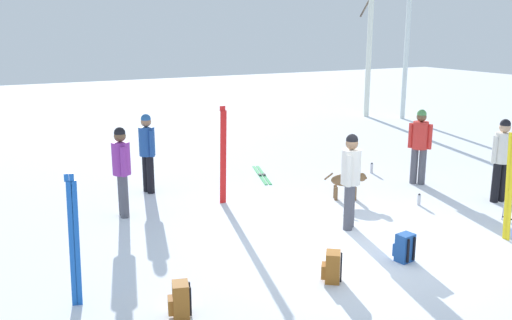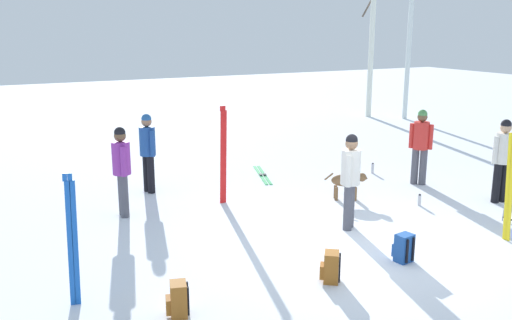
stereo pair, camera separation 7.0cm
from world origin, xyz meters
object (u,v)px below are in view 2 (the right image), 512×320
object	(u,v)px
person_0	(503,155)
backpack_0	(404,248)
person_3	(122,166)
backpack_2	(178,300)
ski_pair_planted_2	(509,185)
ski_pair_planted_1	(73,241)
birch_tree_2	(372,26)
backpack_1	(331,267)
person_4	(421,142)
dog	(348,181)
water_bottle_0	(373,168)
birch_tree_3	(411,19)
ski_pair_lying_0	(262,175)
ski_pair_planted_0	(223,156)
person_2	(148,148)
person_1	(350,175)
water_bottle_1	(419,200)

from	to	relation	value
person_0	backpack_0	xyz separation A→B (m)	(-3.77, -1.41, -0.77)
person_3	backpack_2	bearing A→B (deg)	-94.72
ski_pair_planted_2	backpack_2	size ratio (longest dim) A/B	4.36
ski_pair_planted_1	birch_tree_2	bearing A→B (deg)	39.22
ski_pair_planted_1	backpack_1	size ratio (longest dim) A/B	4.02
ski_pair_planted_1	backpack_0	world-z (taller)	ski_pair_planted_1
person_4	birch_tree_2	distance (m)	10.04
dog	ski_pair_planted_1	xyz separation A→B (m)	(-5.81, -2.10, 0.49)
water_bottle_0	birch_tree_3	world-z (taller)	birch_tree_3
ski_pair_planted_1	backpack_1	bearing A→B (deg)	-15.76
ski_pair_lying_0	person_4	bearing A→B (deg)	-39.07
birch_tree_2	person_3	bearing A→B (deg)	-147.36
person_3	ski_pair_planted_2	distance (m)	6.82
person_0	water_bottle_0	bearing A→B (deg)	106.02
water_bottle_0	ski_pair_planted_0	bearing A→B (deg)	-173.27
person_2	person_4	world-z (taller)	same
person_3	person_1	bearing A→B (deg)	-36.21
person_3	water_bottle_1	xyz separation A→B (m)	(5.45, -2.08, -0.87)
person_1	ski_pair_lying_0	size ratio (longest dim) A/B	1.01
person_0	person_2	size ratio (longest dim) A/B	1.00
dog	ski_pair_planted_2	size ratio (longest dim) A/B	0.43
backpack_1	person_3	bearing A→B (deg)	114.81
person_1	dog	xyz separation A→B (m)	(1.00, 1.41, -0.59)
person_0	ski_pair_planted_0	distance (m)	5.64
ski_pair_planted_1	backpack_2	world-z (taller)	ski_pair_planted_1
ski_pair_lying_0	birch_tree_2	size ratio (longest dim) A/B	0.25
person_4	backpack_1	world-z (taller)	person_4
person_3	backpack_2	xyz separation A→B (m)	(-0.33, -4.05, -0.77)
person_4	ski_pair_planted_0	distance (m)	4.57
ski_pair_planted_1	ski_pair_planted_0	bearing A→B (deg)	41.71
dog	water_bottle_0	bearing A→B (deg)	38.66
person_1	person_4	xyz separation A→B (m)	(3.12, 1.61, 0.00)
backpack_1	ski_pair_planted_2	bearing A→B (deg)	0.01
person_0	backpack_2	distance (m)	7.57
person_3	ski_pair_lying_0	xyz separation A→B (m)	(3.71, 1.41, -0.97)
dog	backpack_0	xyz separation A→B (m)	(-1.10, -2.96, -0.17)
backpack_1	water_bottle_1	size ratio (longest dim) A/B	1.86
backpack_1	birch_tree_2	bearing A→B (deg)	50.01
person_2	person_3	xyz separation A→B (m)	(-0.88, -1.30, 0.00)
backpack_2	birch_tree_3	world-z (taller)	birch_tree_3
backpack_1	ski_pair_planted_0	bearing A→B (deg)	88.46
person_2	ski_pair_planted_1	xyz separation A→B (m)	(-2.29, -4.49, -0.10)
ski_pair_lying_0	water_bottle_0	xyz separation A→B (m)	(2.50, -1.05, 0.11)
ski_pair_lying_0	water_bottle_0	world-z (taller)	water_bottle_0
backpack_1	water_bottle_0	bearing A→B (deg)	46.18
person_0	water_bottle_1	size ratio (longest dim) A/B	7.25
backpack_1	water_bottle_1	bearing A→B (deg)	29.94
person_0	backpack_1	size ratio (longest dim) A/B	3.90
birch_tree_2	birch_tree_3	size ratio (longest dim) A/B	0.93
birch_tree_3	water_bottle_1	bearing A→B (deg)	-129.97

